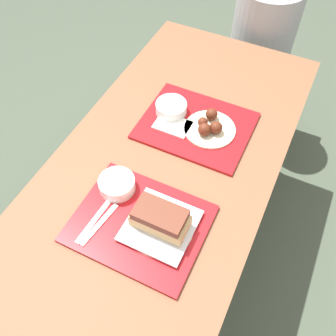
% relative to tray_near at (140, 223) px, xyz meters
% --- Properties ---
extents(ground_plane, '(12.00, 12.00, 0.00)m').
position_rel_tray_near_xyz_m(ground_plane, '(-0.04, 0.23, -0.75)').
color(ground_plane, '#424C3D').
extents(picnic_table, '(0.76, 1.67, 0.74)m').
position_rel_tray_near_xyz_m(picnic_table, '(-0.04, 0.23, -0.11)').
color(picnic_table, brown).
rests_on(picnic_table, ground_plane).
extents(picnic_bench_far, '(0.72, 0.28, 0.45)m').
position_rel_tray_near_xyz_m(picnic_bench_far, '(-0.04, 1.28, -0.38)').
color(picnic_bench_far, brown).
rests_on(picnic_bench_far, ground_plane).
extents(tray_near, '(0.41, 0.33, 0.01)m').
position_rel_tray_near_xyz_m(tray_near, '(0.00, 0.00, 0.00)').
color(tray_near, '#B21419').
rests_on(tray_near, picnic_table).
extents(tray_far, '(0.41, 0.33, 0.01)m').
position_rel_tray_near_xyz_m(tray_far, '(-0.01, 0.46, 0.00)').
color(tray_far, '#B21419').
rests_on(tray_far, picnic_table).
extents(bowl_coleslaw_near, '(0.12, 0.12, 0.05)m').
position_rel_tray_near_xyz_m(bowl_coleslaw_near, '(-0.13, 0.08, 0.03)').
color(bowl_coleslaw_near, white).
rests_on(bowl_coleslaw_near, tray_near).
extents(brisket_sandwich_plate, '(0.21, 0.21, 0.09)m').
position_rel_tray_near_xyz_m(brisket_sandwich_plate, '(0.07, 0.01, 0.04)').
color(brisket_sandwich_plate, beige).
rests_on(brisket_sandwich_plate, tray_near).
extents(plastic_fork_near, '(0.03, 0.17, 0.00)m').
position_rel_tray_near_xyz_m(plastic_fork_near, '(-0.13, -0.06, 0.01)').
color(plastic_fork_near, white).
rests_on(plastic_fork_near, tray_near).
extents(plastic_knife_near, '(0.04, 0.17, 0.00)m').
position_rel_tray_near_xyz_m(plastic_knife_near, '(-0.11, -0.06, 0.01)').
color(plastic_knife_near, white).
rests_on(plastic_knife_near, tray_near).
extents(bowl_coleslaw_far, '(0.12, 0.12, 0.05)m').
position_rel_tray_near_xyz_m(bowl_coleslaw_far, '(-0.12, 0.48, 0.03)').
color(bowl_coleslaw_far, white).
rests_on(bowl_coleslaw_far, tray_far).
extents(wings_plate_far, '(0.19, 0.19, 0.06)m').
position_rel_tray_near_xyz_m(wings_plate_far, '(0.05, 0.46, 0.02)').
color(wings_plate_far, beige).
rests_on(wings_plate_far, tray_far).
extents(napkin_far, '(0.13, 0.09, 0.01)m').
position_rel_tray_near_xyz_m(napkin_far, '(-0.08, 0.42, 0.01)').
color(napkin_far, white).
rests_on(napkin_far, tray_far).
extents(person_seated_across, '(0.32, 0.32, 0.67)m').
position_rel_tray_near_xyz_m(person_seated_across, '(0.03, 1.28, -0.03)').
color(person_seated_across, '#9E9EA3').
rests_on(person_seated_across, picnic_bench_far).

